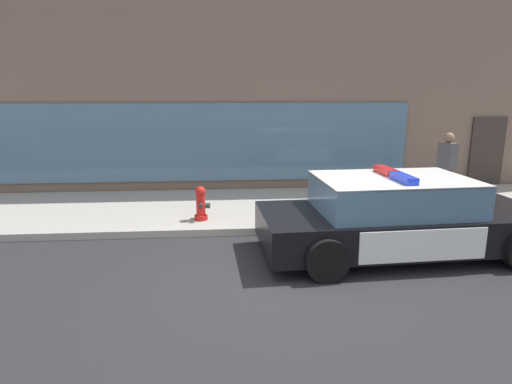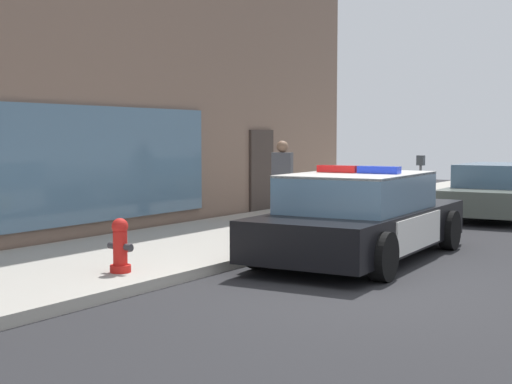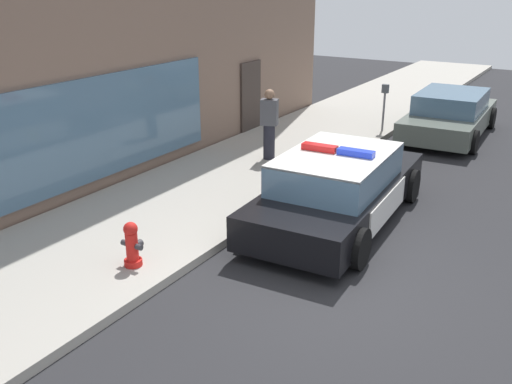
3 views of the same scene
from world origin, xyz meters
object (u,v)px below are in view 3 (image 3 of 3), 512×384
at_px(car_down_street, 450,114).
at_px(pedestrian_on_sidewalk, 269,124).
at_px(police_cruiser, 338,187).
at_px(parking_meter, 385,99).
at_px(fire_hydrant, 132,245).

bearing_deg(car_down_street, pedestrian_on_sidewalk, 146.38).
relative_size(police_cruiser, parking_meter, 3.76).
bearing_deg(fire_hydrant, pedestrian_on_sidewalk, 9.68).
relative_size(fire_hydrant, pedestrian_on_sidewalk, 0.42).
bearing_deg(police_cruiser, pedestrian_on_sidewalk, 47.71).
bearing_deg(parking_meter, fire_hydrant, 177.50).
xyz_separation_m(police_cruiser, parking_meter, (6.39, 1.42, 0.40)).
distance_m(fire_hydrant, pedestrian_on_sidewalk, 5.96).
bearing_deg(car_down_street, police_cruiser, 176.09).
bearing_deg(police_cruiser, parking_meter, 9.50).
bearing_deg(police_cruiser, fire_hydrant, 149.29).
bearing_deg(pedestrian_on_sidewalk, car_down_street, -49.19).
height_order(pedestrian_on_sidewalk, parking_meter, pedestrian_on_sidewalk).
xyz_separation_m(fire_hydrant, parking_meter, (9.92, -0.43, 0.58)).
bearing_deg(pedestrian_on_sidewalk, parking_meter, -37.20).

